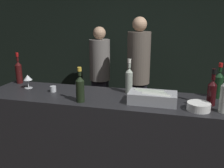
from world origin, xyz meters
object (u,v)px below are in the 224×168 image
bowl_white (199,106)px  candle_votive (53,89)px  red_wine_bottle_tall (19,71)px  red_wine_bottle_burgundy (219,84)px  ice_bin_with_bottles (153,97)px  white_wine_bottle (129,79)px  champagne_bottle (80,87)px  wine_glass (28,78)px  person_in_hoodie (100,70)px  red_wine_bottle_black_foil (212,91)px  person_blond_tee (138,71)px

bowl_white → candle_votive: size_ratio=3.07×
bowl_white → red_wine_bottle_tall: (-1.94, 0.38, 0.11)m
candle_votive → red_wine_bottle_burgundy: red_wine_bottle_burgundy is taller
ice_bin_with_bottles → white_wine_bottle: (-0.26, 0.25, 0.09)m
red_wine_bottle_burgundy → champagne_bottle: red_wine_bottle_burgundy is taller
wine_glass → person_in_hoodie: bearing=81.3°
wine_glass → red_wine_bottle_black_foil: (1.83, -0.07, 0.02)m
wine_glass → red_wine_bottle_tall: red_wine_bottle_tall is taller
red_wine_bottle_tall → champagne_bottle: (0.92, -0.43, -0.01)m
red_wine_bottle_burgundy → person_in_hoodie: 2.31m
ice_bin_with_bottles → red_wine_bottle_burgundy: red_wine_bottle_burgundy is taller
ice_bin_with_bottles → wine_glass: (-1.34, 0.14, 0.05)m
bowl_white → white_wine_bottle: white_wine_bottle is taller
red_wine_bottle_black_foil → person_blond_tee: (-0.85, 1.43, -0.19)m
wine_glass → person_in_hoodie: size_ratio=0.09×
champagne_bottle → red_wine_bottle_burgundy: bearing=19.3°
white_wine_bottle → champagne_bottle: bearing=-135.1°
red_wine_bottle_tall → red_wine_bottle_black_foil: bearing=-6.4°
candle_votive → champagne_bottle: bearing=-29.3°
white_wine_bottle → person_blond_tee: size_ratio=0.19×
candle_votive → red_wine_bottle_black_foil: bearing=-0.6°
white_wine_bottle → wine_glass: bearing=-174.5°
red_wine_bottle_tall → red_wine_bottle_burgundy: bearing=-0.1°
red_wine_bottle_burgundy → champagne_bottle: (-1.22, -0.43, -0.01)m
person_in_hoodie → person_blond_tee: bearing=174.2°
bowl_white → champagne_bottle: size_ratio=0.59×
person_in_hoodie → champagne_bottle: bearing=124.1°
white_wine_bottle → red_wine_bottle_tall: bearing=177.5°
wine_glass → white_wine_bottle: bearing=5.5°
red_wine_bottle_black_foil → white_wine_bottle: size_ratio=0.93×
candle_votive → person_in_hoodie: (-0.05, 1.79, -0.18)m
red_wine_bottle_black_foil → candle_votive: bearing=179.4°
person_in_hoodie → person_blond_tee: 0.82m
red_wine_bottle_black_foil → person_blond_tee: size_ratio=0.18×
red_wine_bottle_burgundy → candle_votive: bearing=-172.5°
candle_votive → ice_bin_with_bottles: bearing=-5.0°
ice_bin_with_bottles → person_in_hoodie: (-1.07, 1.88, -0.21)m
ice_bin_with_bottles → red_wine_bottle_burgundy: 0.66m
red_wine_bottle_tall → red_wine_bottle_black_foil: 2.06m
red_wine_bottle_black_foil → ice_bin_with_bottles: bearing=-171.5°
white_wine_bottle → ice_bin_with_bottles: bearing=-43.6°
candle_votive → white_wine_bottle: size_ratio=0.18×
red_wine_bottle_burgundy → white_wine_bottle: (-0.84, -0.05, 0.00)m
bowl_white → red_wine_bottle_burgundy: size_ratio=0.56×
red_wine_bottle_burgundy → champagne_bottle: size_ratio=1.05×
ice_bin_with_bottles → candle_votive: ice_bin_with_bottles is taller
red_wine_bottle_black_foil → red_wine_bottle_burgundy: bearing=69.3°
candle_votive → white_wine_bottle: (0.76, 0.16, 0.11)m
ice_bin_with_bottles → candle_votive: size_ratio=6.84×
white_wine_bottle → person_in_hoodie: size_ratio=0.21×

